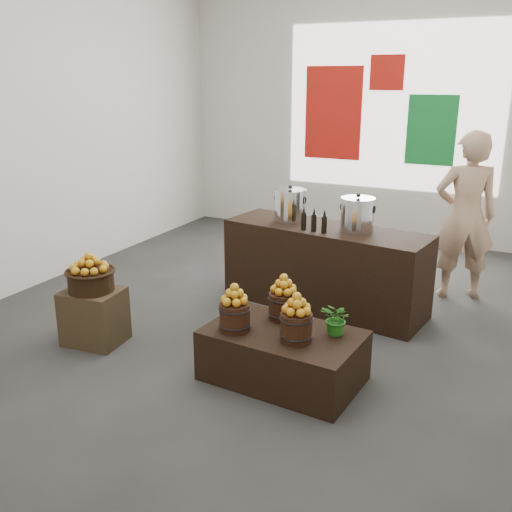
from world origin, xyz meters
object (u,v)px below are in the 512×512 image
at_px(display_table, 283,355).
at_px(stock_pot_left, 290,206).
at_px(wicker_basket, 91,281).
at_px(shopper, 465,216).
at_px(crate, 94,316).
at_px(stock_pot_center, 357,216).
at_px(counter, 325,267).

height_order(display_table, stock_pot_left, stock_pot_left).
xyz_separation_m(wicker_basket, shopper, (2.96, 2.79, 0.33)).
height_order(wicker_basket, shopper, shopper).
xyz_separation_m(wicker_basket, stock_pot_left, (1.22, 1.88, 0.45)).
bearing_deg(wicker_basket, display_table, 4.23).
bearing_deg(crate, stock_pot_center, 41.25).
relative_size(crate, wicker_basket, 1.25).
bearing_deg(shopper, wicker_basket, 21.68).
height_order(crate, wicker_basket, wicker_basket).
bearing_deg(shopper, display_table, 46.59).
relative_size(crate, counter, 0.24).
bearing_deg(display_table, wicker_basket, -171.09).
distance_m(stock_pot_left, stock_pot_center, 0.81).
bearing_deg(stock_pot_center, counter, 171.67).
relative_size(wicker_basket, shopper, 0.22).
distance_m(display_table, stock_pot_left, 2.06).
height_order(wicker_basket, stock_pot_center, stock_pot_center).
xyz_separation_m(crate, display_table, (1.90, 0.14, -0.04)).
relative_size(wicker_basket, stock_pot_center, 1.24).
bearing_deg(crate, wicker_basket, 0.00).
distance_m(crate, display_table, 1.91).
distance_m(stock_pot_left, shopper, 1.97).
distance_m(counter, stock_pot_left, 0.77).
xyz_separation_m(counter, stock_pot_left, (-0.45, 0.07, 0.62)).
xyz_separation_m(display_table, counter, (-0.24, 1.68, 0.23)).
height_order(display_table, shopper, shopper).
xyz_separation_m(display_table, stock_pot_left, (-0.68, 1.74, 0.86)).
height_order(crate, counter, counter).
xyz_separation_m(display_table, stock_pot_center, (0.11, 1.62, 0.86)).
relative_size(display_table, stock_pot_left, 3.70).
relative_size(stock_pot_center, shopper, 0.18).
distance_m(wicker_basket, counter, 2.47).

